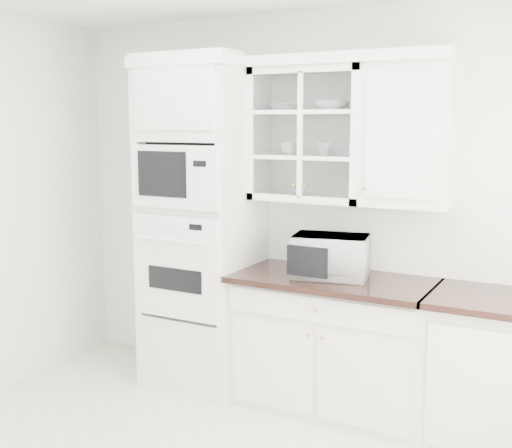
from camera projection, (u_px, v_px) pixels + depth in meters
The scene contains 12 objects.
room_shell at pixel (217, 152), 3.37m from camera, with size 4.00×3.50×2.70m.
oven_column at pixel (202, 224), 4.67m from camera, with size 0.76×0.68×2.40m.
base_cabinet_run at pixel (333, 342), 4.33m from camera, with size 1.32×0.67×0.92m.
extra_base_cabinet at pixel (489, 369), 3.86m from camera, with size 0.72×0.67×0.92m.
upper_cabinet_glass at pixel (310, 135), 4.35m from camera, with size 0.80×0.33×0.90m.
upper_cabinet_solid at pixel (409, 136), 4.03m from camera, with size 0.55×0.33×0.90m, color white.
crown_molding at pixel (295, 62), 4.30m from camera, with size 2.14×0.38×0.07m, color white.
countertop_microwave at pixel (331, 256), 4.23m from camera, with size 0.48×0.40×0.28m, color white.
bowl_a at pixel (286, 107), 4.43m from camera, with size 0.21×0.21×0.05m, color white.
bowl_b at pixel (330, 105), 4.26m from camera, with size 0.22×0.22×0.07m, color white.
cup_a at pixel (289, 149), 4.42m from camera, with size 0.11×0.11×0.09m, color white.
cup_b at pixel (324, 149), 4.30m from camera, with size 0.10×0.10×0.09m, color white.
Camera 1 is at (1.79, -2.45, 1.93)m, focal length 45.00 mm.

